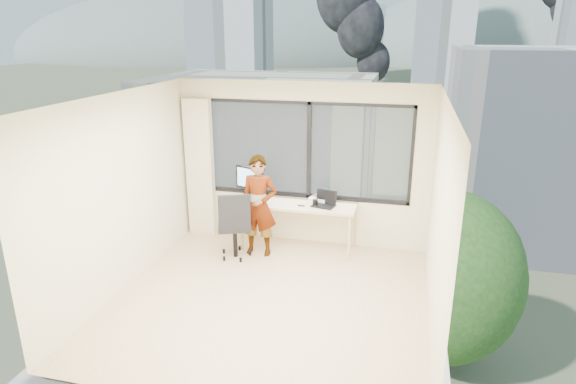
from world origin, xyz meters
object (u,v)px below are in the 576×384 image
(chair, at_px, (235,223))
(game_console, at_px, (320,199))
(desk, at_px, (298,226))
(laptop, at_px, (323,200))
(handbag, at_px, (326,195))
(person, at_px, (259,206))
(monitor, at_px, (250,183))

(chair, distance_m, game_console, 1.41)
(desk, distance_m, game_console, 0.55)
(laptop, distance_m, handbag, 0.24)
(desk, height_order, laptop, laptop)
(game_console, height_order, laptop, laptop)
(chair, xyz_separation_m, handbag, (1.27, 0.74, 0.31))
(laptop, bearing_deg, handbag, 105.33)
(desk, distance_m, laptop, 0.63)
(person, bearing_deg, chair, -149.73)
(person, bearing_deg, monitor, 122.22)
(laptop, bearing_deg, monitor, -170.05)
(desk, xyz_separation_m, monitor, (-0.80, 0.05, 0.64))
(game_console, bearing_deg, handbag, 16.98)
(desk, bearing_deg, person, -146.83)
(person, bearing_deg, laptop, 17.09)
(game_console, distance_m, handbag, 0.12)
(person, distance_m, monitor, 0.54)
(chair, height_order, game_console, chair)
(monitor, height_order, laptop, monitor)
(chair, xyz_separation_m, game_console, (1.17, 0.74, 0.24))
(monitor, bearing_deg, game_console, 26.78)
(game_console, bearing_deg, desk, -129.99)
(chair, xyz_separation_m, laptop, (1.27, 0.51, 0.31))
(person, relative_size, monitor, 2.95)
(person, relative_size, game_console, 5.53)
(laptop, bearing_deg, person, -147.43)
(laptop, bearing_deg, chair, -143.77)
(monitor, bearing_deg, laptop, 15.02)
(laptop, relative_size, handbag, 1.25)
(chair, height_order, handbag, chair)
(desk, xyz_separation_m, handbag, (0.40, 0.19, 0.48))
(monitor, bearing_deg, person, -37.24)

